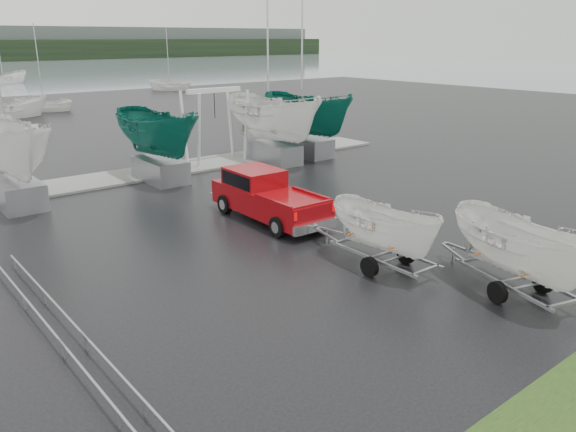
{
  "coord_description": "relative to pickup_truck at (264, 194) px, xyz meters",
  "views": [
    {
      "loc": [
        -12.23,
        -13.52,
        6.74
      ],
      "look_at": [
        -1.31,
        -0.06,
        1.2
      ],
      "focal_mm": 35.0,
      "sensor_mm": 36.0,
      "label": 1
    }
  ],
  "objects": [
    {
      "name": "pickup_truck",
      "position": [
        0.0,
        0.0,
        0.0
      ],
      "size": [
        2.17,
        5.61,
        1.85
      ],
      "rotation": [
        0.0,
        0.0,
        -0.03
      ],
      "color": "maroon",
      "rests_on": "ground"
    },
    {
      "name": "keelboat_2",
      "position": [
        6.47,
        7.76,
        3.42
      ],
      "size": [
        2.76,
        3.2,
        10.94
      ],
      "color": "gray",
      "rests_on": "ground"
    },
    {
      "name": "trailer_parked",
      "position": [
        1.21,
        -9.79,
        1.85
      ],
      "size": [
        2.2,
        3.79,
        5.19
      ],
      "rotation": [
        0.0,
        0.0,
        -0.28
      ],
      "color": "gray",
      "rests_on": "ground"
    },
    {
      "name": "moored_boat_3",
      "position": [
        23.06,
        51.77,
        -0.96
      ],
      "size": [
        3.13,
        3.14,
        10.92
      ],
      "rotation": [
        0.0,
        0.0,
        3.83
      ],
      "color": "silver",
      "rests_on": "ground"
    },
    {
      "name": "keelboat_1",
      "position": [
        -0.41,
        7.96,
        2.95
      ],
      "size": [
        2.46,
        3.2,
        7.65
      ],
      "color": "gray",
      "rests_on": "ground"
    },
    {
      "name": "dock",
      "position": [
        -0.2,
        9.76,
        -0.91
      ],
      "size": [
        30.0,
        3.0,
        0.12
      ],
      "primitive_type": "cube",
      "color": "gray",
      "rests_on": "ground"
    },
    {
      "name": "mast_rack_0",
      "position": [
        -9.2,
        -2.24,
        -0.61
      ],
      "size": [
        0.56,
        6.5,
        0.06
      ],
      "rotation": [
        0.0,
        0.0,
        1.57
      ],
      "color": "gray",
      "rests_on": "ground"
    },
    {
      "name": "keelboat_0",
      "position": [
        -7.02,
        7.76,
        3.18
      ],
      "size": [
        2.6,
        3.2,
        10.78
      ],
      "color": "gray",
      "rests_on": "ground"
    },
    {
      "name": "moored_boat_1",
      "position": [
        -0.72,
        36.84,
        -0.96
      ],
      "size": [
        2.97,
        2.9,
        11.67
      ],
      "rotation": [
        0.0,
        0.0,
        1.52
      ],
      "color": "silver",
      "rests_on": "ground"
    },
    {
      "name": "boat_hoist",
      "position": [
        3.93,
        9.76,
        1.71
      ],
      "size": [
        3.3,
        2.18,
        4.12
      ],
      "color": "silver",
      "rests_on": "ground"
    },
    {
      "name": "mast_rack_1",
      "position": [
        -9.2,
        -8.24,
        -0.61
      ],
      "size": [
        0.56,
        6.5,
        0.06
      ],
      "rotation": [
        0.0,
        0.0,
        1.57
      ],
      "color": "gray",
      "rests_on": "ground"
    },
    {
      "name": "moored_boat_5",
      "position": [
        8.64,
        76.63,
        -0.96
      ],
      "size": [
        3.67,
        3.62,
        11.79
      ],
      "rotation": [
        0.0,
        0.0,
        1.88
      ],
      "color": "silver",
      "rests_on": "ground"
    },
    {
      "name": "keelboat_3",
      "position": [
        9.14,
        8.06,
        3.27
      ],
      "size": [
        2.66,
        3.2,
        10.84
      ],
      "color": "gray",
      "rests_on": "ground"
    },
    {
      "name": "trailer_hitched",
      "position": [
        -0.16,
        -6.26,
        1.54
      ],
      "size": [
        1.8,
        3.63,
        4.6
      ],
      "rotation": [
        0.0,
        0.0,
        -0.03
      ],
      "color": "gray",
      "rests_on": "ground"
    },
    {
      "name": "ground_plane",
      "position": [
        -0.2,
        -3.24,
        -0.96
      ],
      "size": [
        120.0,
        120.0,
        0.0
      ],
      "primitive_type": "plane",
      "color": "black",
      "rests_on": "ground"
    },
    {
      "name": "moored_boat_2",
      "position": [
        3.44,
        39.47,
        -0.95
      ],
      "size": [
        2.81,
        2.79,
        10.64
      ],
      "rotation": [
        0.0,
        0.0,
        4.11
      ],
      "color": "silver",
      "rests_on": "ground"
    }
  ]
}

